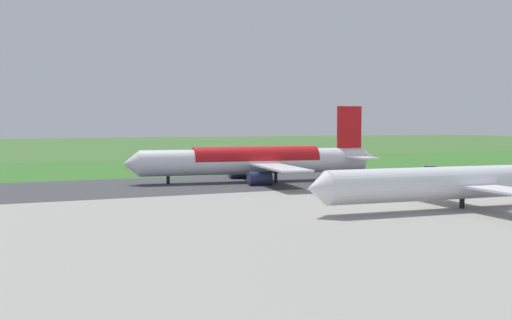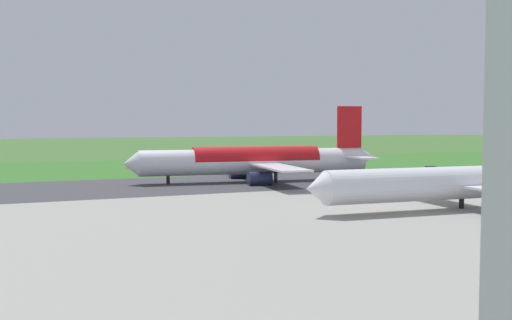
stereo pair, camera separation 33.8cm
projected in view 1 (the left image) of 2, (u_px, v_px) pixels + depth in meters
name	position (u px, v px, depth m)	size (l,w,h in m)	color
ground_plane	(297.00, 180.00, 125.38)	(800.00, 800.00, 0.00)	#3D662D
runway_asphalt	(297.00, 180.00, 125.38)	(600.00, 33.86, 0.06)	#38383D
apron_concrete	(474.00, 213.00, 78.36)	(440.00, 110.00, 0.05)	gray
grass_verge_foreground	(227.00, 167.00, 164.32)	(600.00, 80.00, 0.04)	#346B27
airliner_main	(258.00, 161.00, 121.45)	(54.12, 44.40, 15.88)	white
airliner_parked_mid	(464.00, 182.00, 82.63)	(48.03, 39.30, 14.02)	white
service_car_followme	(431.00, 169.00, 144.39)	(4.20, 1.92, 1.62)	silver
no_stopping_sign	(153.00, 164.00, 155.62)	(0.60, 0.10, 2.34)	slate
traffic_cone_orange	(127.00, 168.00, 153.96)	(0.40, 0.40, 0.55)	orange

